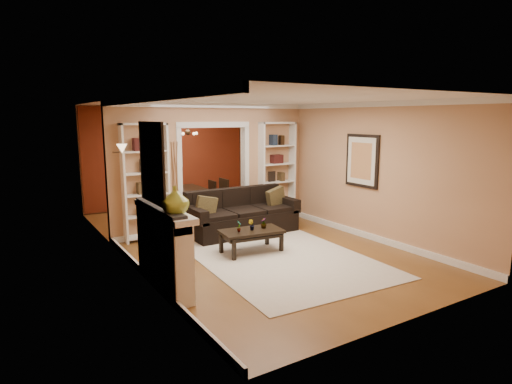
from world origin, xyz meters
TOP-DOWN VIEW (x-y plane):
  - floor at (0.00, 0.00)m, footprint 8.00×8.00m
  - ceiling at (0.00, 0.00)m, footprint 8.00×8.00m
  - wall_back at (0.00, 4.00)m, footprint 8.00×0.00m
  - wall_front at (0.00, -4.00)m, footprint 8.00×0.00m
  - wall_left at (-2.25, 0.00)m, footprint 0.00×8.00m
  - wall_right at (2.25, 0.00)m, footprint 0.00×8.00m
  - partition_wall at (0.00, 1.20)m, footprint 4.50×0.15m
  - red_back_panel at (0.00, 3.97)m, footprint 4.44×0.04m
  - dining_window at (0.00, 3.93)m, footprint 0.78×0.03m
  - area_rug at (0.05, -1.30)m, footprint 2.85×3.86m
  - sofa at (0.29, 0.45)m, footprint 2.35×1.01m
  - pillow_left at (-0.54, 0.43)m, footprint 0.41×0.13m
  - pillow_right at (1.12, 0.43)m, footprint 0.46×0.21m
  - coffee_table at (-0.22, -0.77)m, footprint 1.16×0.72m
  - plant_left at (-0.48, -0.77)m, footprint 0.13×0.14m
  - plant_center at (-0.22, -0.77)m, footprint 0.13×0.13m
  - plant_right at (0.04, -0.77)m, footprint 0.14×0.14m
  - bookshelf_left at (-1.55, 1.03)m, footprint 0.90×0.30m
  - bookshelf_right at (1.55, 1.03)m, footprint 0.90×0.30m
  - fireplace at (-2.09, -1.50)m, footprint 0.32×1.70m
  - vase at (-2.09, -1.96)m, footprint 0.47×0.47m
  - mirror at (-2.23, -1.50)m, footprint 0.03×0.95m
  - wall_sconce at (-2.15, 0.55)m, footprint 0.18×0.18m
  - framed_art at (2.21, -1.00)m, footprint 0.04×0.85m
  - dining_table at (0.01, 2.57)m, footprint 1.83×1.02m
  - dining_chair_nw at (-0.54, 2.27)m, footprint 0.40×0.40m
  - dining_chair_ne at (0.56, 2.27)m, footprint 0.61×0.61m
  - dining_chair_sw at (-0.54, 2.87)m, footprint 0.47×0.47m
  - dining_chair_se at (0.56, 2.87)m, footprint 0.49×0.49m
  - chandelier at (0.00, 2.70)m, footprint 0.50×0.50m

SIDE VIEW (x-z plane):
  - floor at x=0.00m, z-range 0.00..0.00m
  - area_rug at x=0.05m, z-range 0.00..0.01m
  - coffee_table at x=-0.22m, z-range 0.00..0.42m
  - dining_table at x=0.01m, z-range 0.00..0.64m
  - dining_chair_nw at x=-0.54m, z-range 0.00..0.78m
  - dining_chair_se at x=0.56m, z-range 0.00..0.81m
  - dining_chair_sw at x=-0.54m, z-range 0.00..0.87m
  - sofa at x=0.29m, z-range 0.00..0.92m
  - dining_chair_ne at x=0.56m, z-range 0.00..0.93m
  - plant_center at x=-0.22m, z-range 0.42..0.61m
  - plant_right at x=0.04m, z-range 0.42..0.61m
  - plant_left at x=-0.48m, z-range 0.42..0.63m
  - fireplace at x=-2.09m, z-range 0.00..1.16m
  - pillow_left at x=-0.54m, z-range 0.45..0.85m
  - pillow_right at x=1.12m, z-range 0.45..0.89m
  - bookshelf_left at x=-1.55m, z-range 0.00..2.30m
  - bookshelf_right at x=1.55m, z-range 0.00..2.30m
  - red_back_panel at x=0.00m, z-range 0.00..2.64m
  - vase at x=-2.09m, z-range 1.16..1.53m
  - wall_back at x=0.00m, z-range -2.65..5.35m
  - wall_front at x=0.00m, z-range -2.65..5.35m
  - wall_left at x=-2.25m, z-range -2.65..5.35m
  - wall_right at x=2.25m, z-range -2.65..5.35m
  - partition_wall at x=0.00m, z-range 0.00..2.70m
  - dining_window at x=0.00m, z-range 1.06..2.04m
  - framed_art at x=2.21m, z-range 1.02..2.08m
  - mirror at x=-2.23m, z-range 1.25..2.35m
  - wall_sconce at x=-2.15m, z-range 1.72..1.94m
  - chandelier at x=0.00m, z-range 1.87..2.17m
  - ceiling at x=0.00m, z-range 2.70..2.70m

